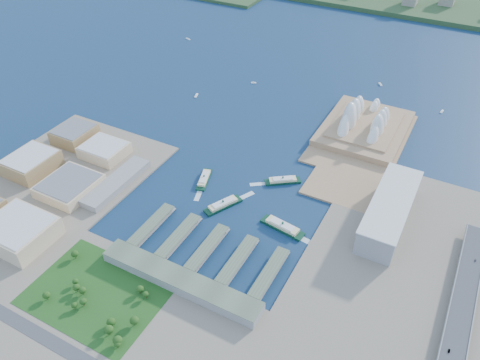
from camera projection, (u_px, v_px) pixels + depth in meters
The scene contains 24 objects.
ground at pixel (228, 211), 631.26m from camera, with size 3000.00×3000.00×0.00m, color #0E2644.
west_land at pixel (34, 198), 650.53m from camera, with size 220.00×390.00×3.00m, color gray.
south_land at pixel (128, 330), 485.76m from camera, with size 720.00×180.00×3.00m, color gray.
east_land at pixel (397, 308), 507.11m from camera, with size 240.00×500.00×3.00m, color gray.
peninsula at pixel (362, 138), 769.54m from camera, with size 135.00×220.00×3.00m, color #A37E59.
far_shore at pixel (400, 0), 1302.15m from camera, with size 2200.00×260.00×12.00m, color #2D4926.
opera_house at pixel (367, 116), 765.20m from camera, with size 134.00×180.00×58.00m, color white, non-canonical shape.
toaster_building at pixel (390, 211), 601.40m from camera, with size 45.00×155.00×35.00m, color gray.
expressway at pixel (456, 335), 473.40m from camera, with size 26.00×340.00×11.85m, color gray, non-canonical shape.
west_buildings at pixel (50, 176), 665.27m from camera, with size 200.00×280.00×27.00m, color #9B7B4D, non-canonical shape.
ferry_wharves at pixel (207, 249), 571.55m from camera, with size 184.00×90.00×9.30m, color #52614A, non-canonical shape.
terminal_building at pixel (180, 281), 527.16m from camera, with size 200.00×28.00×12.00m, color gray.
park at pixel (96, 289), 515.80m from camera, with size 150.00×110.00×16.00m, color #194714, non-canonical shape.
ferry_a at pixel (204, 178), 680.54m from camera, with size 12.82×50.35×9.52m, color #0D3621, non-canonical shape.
ferry_b at pixel (283, 179), 677.29m from camera, with size 13.28×52.18×9.87m, color #0D3621, non-canonical shape.
ferry_c at pixel (223, 203), 635.64m from camera, with size 14.22×55.87×10.56m, color #0D3621, non-canonical shape.
ferry_d at pixel (282, 225), 601.70m from camera, with size 15.32×60.17×11.38m, color #0D3621, non-canonical shape.
boat_a at pixel (196, 95), 882.43m from camera, with size 3.82×15.27×2.94m, color white, non-canonical shape.
boat_b at pixel (254, 83), 923.38m from camera, with size 3.56×10.18×2.75m, color white, non-canonical shape.
boat_c at pixel (442, 111), 836.17m from camera, with size 3.49×11.98×2.70m, color white, non-canonical shape.
boat_d at pixel (188, 39), 1098.54m from camera, with size 3.17×14.51×2.45m, color white, non-canonical shape.
boat_e at pixel (380, 84), 917.95m from camera, with size 3.97×12.49×3.07m, color white, non-canonical shape.
car_b at pixel (449, 351), 452.05m from camera, with size 1.51×4.34×1.43m, color slate.
car_c at pixel (476, 260), 542.56m from camera, with size 1.76×4.34×1.26m, color slate.
Camera 1 is at (235.94, -403.36, 426.83)m, focal length 35.00 mm.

